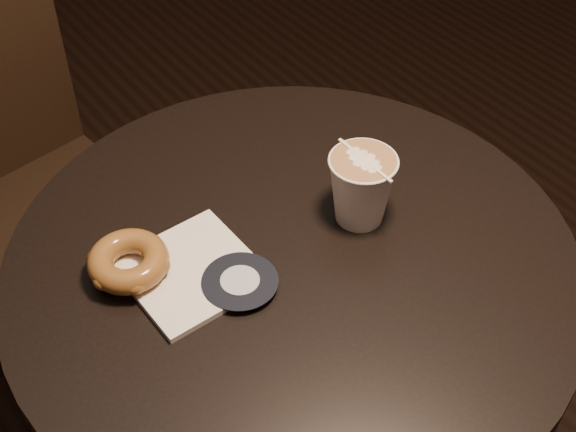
{
  "coord_description": "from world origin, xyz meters",
  "views": [
    {
      "loc": [
        -0.39,
        -0.53,
        1.46
      ],
      "look_at": [
        0.01,
        0.03,
        0.79
      ],
      "focal_mm": 50.0,
      "sensor_mm": 36.0,
      "label": 1
    }
  ],
  "objects_px": {
    "cafe_table": "(292,353)",
    "latte_cup": "(361,189)",
    "doughnut": "(128,261)",
    "pastry_bag": "(192,272)"
  },
  "relations": [
    {
      "from": "cafe_table",
      "to": "pastry_bag",
      "type": "height_order",
      "value": "pastry_bag"
    },
    {
      "from": "doughnut",
      "to": "latte_cup",
      "type": "xyz_separation_m",
      "value": [
        0.28,
        -0.08,
        0.02
      ]
    },
    {
      "from": "cafe_table",
      "to": "latte_cup",
      "type": "distance_m",
      "value": 0.27
    },
    {
      "from": "cafe_table",
      "to": "pastry_bag",
      "type": "xyz_separation_m",
      "value": [
        -0.11,
        0.05,
        0.2
      ]
    },
    {
      "from": "pastry_bag",
      "to": "latte_cup",
      "type": "xyz_separation_m",
      "value": [
        0.22,
        -0.04,
        0.04
      ]
    },
    {
      "from": "cafe_table",
      "to": "latte_cup",
      "type": "bearing_deg",
      "value": 2.73
    },
    {
      "from": "pastry_bag",
      "to": "doughnut",
      "type": "xyz_separation_m",
      "value": [
        -0.06,
        0.04,
        0.02
      ]
    },
    {
      "from": "cafe_table",
      "to": "doughnut",
      "type": "bearing_deg",
      "value": 152.83
    },
    {
      "from": "latte_cup",
      "to": "doughnut",
      "type": "bearing_deg",
      "value": 163.46
    },
    {
      "from": "pastry_bag",
      "to": "latte_cup",
      "type": "height_order",
      "value": "latte_cup"
    }
  ]
}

